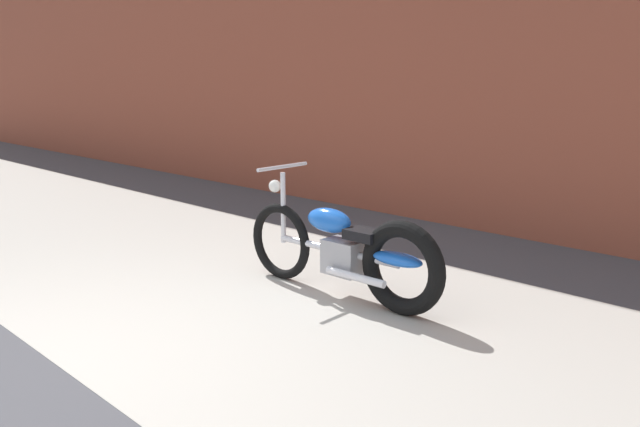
{
  "coord_description": "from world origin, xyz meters",
  "views": [
    {
      "loc": [
        3.56,
        -1.44,
        1.75
      ],
      "look_at": [
        0.4,
        1.87,
        0.75
      ],
      "focal_mm": 34.74,
      "sensor_mm": 36.0,
      "label": 1
    }
  ],
  "objects": [
    {
      "name": "motorcycle_blue",
      "position": [
        0.45,
        2.17,
        0.4
      ],
      "size": [
        2.01,
        0.58,
        1.03
      ],
      "rotation": [
        0.0,
        0.0,
        3.17
      ],
      "color": "black",
      "rests_on": "ground"
    },
    {
      "name": "ground_plane",
      "position": [
        0.0,
        0.0,
        0.0
      ],
      "size": [
        80.0,
        80.0,
        0.0
      ],
      "primitive_type": "plane",
      "color": "#47474C"
    },
    {
      "name": "sidewalk_slab",
      "position": [
        0.0,
        1.75,
        0.0
      ],
      "size": [
        36.0,
        3.5,
        0.01
      ],
      "primitive_type": "cube",
      "color": "#B2ADA3",
      "rests_on": "ground"
    }
  ]
}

